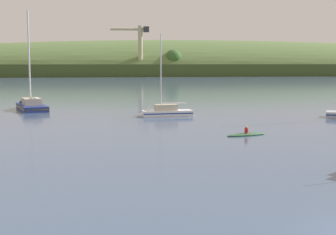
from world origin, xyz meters
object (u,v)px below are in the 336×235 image
sailboat_near_mooring (161,114)px  canoe_with_paddler (246,134)px  dockside_crane (139,51)px  sailboat_far_left (31,108)px

sailboat_near_mooring → canoe_with_paddler: 17.20m
dockside_crane → canoe_with_paddler: bearing=88.2°
dockside_crane → sailboat_far_left: dockside_crane is taller
sailboat_near_mooring → sailboat_far_left: (-18.28, 9.25, -0.05)m
sailboat_far_left → sailboat_near_mooring: bearing=-139.1°
sailboat_far_left → canoe_with_paddler: sailboat_far_left is taller
dockside_crane → sailboat_near_mooring: dockside_crane is taller
canoe_with_paddler → sailboat_near_mooring: bearing=95.5°
dockside_crane → canoe_with_paddler: (12.45, -182.27, -11.95)m
sailboat_far_left → canoe_with_paddler: (25.58, -24.83, -0.14)m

